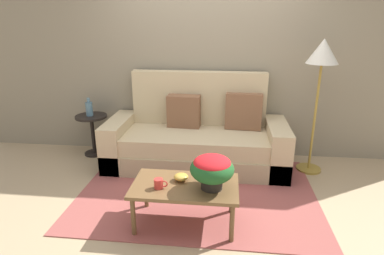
{
  "coord_description": "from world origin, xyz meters",
  "views": [
    {
      "loc": [
        0.29,
        -3.19,
        1.83
      ],
      "look_at": [
        -0.07,
        0.01,
        0.74
      ],
      "focal_mm": 30.3,
      "sensor_mm": 36.0,
      "label": 1
    }
  ],
  "objects_px": {
    "coffee_table": "(185,189)",
    "coffee_mug": "(159,184)",
    "couch": "(197,139)",
    "floor_lamp": "(322,62)",
    "side_table": "(92,128)",
    "snack_bowl": "(181,177)",
    "potted_plant": "(212,169)",
    "table_vase": "(89,108)"
  },
  "relations": [
    {
      "from": "coffee_table",
      "to": "coffee_mug",
      "type": "bearing_deg",
      "value": -157.65
    },
    {
      "from": "couch",
      "to": "floor_lamp",
      "type": "distance_m",
      "value": 1.74
    },
    {
      "from": "couch",
      "to": "side_table",
      "type": "bearing_deg",
      "value": 174.29
    },
    {
      "from": "coffee_table",
      "to": "snack_bowl",
      "type": "distance_m",
      "value": 0.12
    },
    {
      "from": "potted_plant",
      "to": "couch",
      "type": "bearing_deg",
      "value": 100.69
    },
    {
      "from": "coffee_table",
      "to": "side_table",
      "type": "height_order",
      "value": "side_table"
    },
    {
      "from": "coffee_mug",
      "to": "snack_bowl",
      "type": "height_order",
      "value": "coffee_mug"
    },
    {
      "from": "couch",
      "to": "coffee_mug",
      "type": "xyz_separation_m",
      "value": [
        -0.2,
        -1.42,
        0.11
      ]
    },
    {
      "from": "side_table",
      "to": "coffee_mug",
      "type": "distance_m",
      "value": 2.02
    },
    {
      "from": "floor_lamp",
      "to": "snack_bowl",
      "type": "relative_size",
      "value": 12.05
    },
    {
      "from": "floor_lamp",
      "to": "snack_bowl",
      "type": "height_order",
      "value": "floor_lamp"
    },
    {
      "from": "potted_plant",
      "to": "snack_bowl",
      "type": "height_order",
      "value": "potted_plant"
    },
    {
      "from": "couch",
      "to": "coffee_table",
      "type": "xyz_separation_m",
      "value": [
        0.02,
        -1.33,
        0.02
      ]
    },
    {
      "from": "coffee_mug",
      "to": "snack_bowl",
      "type": "bearing_deg",
      "value": 42.76
    },
    {
      "from": "floor_lamp",
      "to": "coffee_mug",
      "type": "distance_m",
      "value": 2.31
    },
    {
      "from": "coffee_table",
      "to": "floor_lamp",
      "type": "xyz_separation_m",
      "value": [
        1.4,
        1.29,
        0.99
      ]
    },
    {
      "from": "potted_plant",
      "to": "table_vase",
      "type": "xyz_separation_m",
      "value": [
        -1.74,
        1.51,
        0.07
      ]
    },
    {
      "from": "snack_bowl",
      "to": "table_vase",
      "type": "xyz_separation_m",
      "value": [
        -1.46,
        1.4,
        0.23
      ]
    },
    {
      "from": "snack_bowl",
      "to": "coffee_mug",
      "type": "bearing_deg",
      "value": -137.24
    },
    {
      "from": "coffee_table",
      "to": "potted_plant",
      "type": "height_order",
      "value": "potted_plant"
    },
    {
      "from": "couch",
      "to": "side_table",
      "type": "height_order",
      "value": "couch"
    },
    {
      "from": "coffee_table",
      "to": "potted_plant",
      "type": "relative_size",
      "value": 2.49
    },
    {
      "from": "couch",
      "to": "table_vase",
      "type": "distance_m",
      "value": 1.53
    },
    {
      "from": "floor_lamp",
      "to": "potted_plant",
      "type": "bearing_deg",
      "value": -131.18
    },
    {
      "from": "snack_bowl",
      "to": "potted_plant",
      "type": "bearing_deg",
      "value": -20.72
    },
    {
      "from": "coffee_table",
      "to": "snack_bowl",
      "type": "bearing_deg",
      "value": 123.6
    },
    {
      "from": "side_table",
      "to": "potted_plant",
      "type": "distance_m",
      "value": 2.31
    },
    {
      "from": "coffee_table",
      "to": "couch",
      "type": "bearing_deg",
      "value": 90.74
    },
    {
      "from": "couch",
      "to": "table_vase",
      "type": "relative_size",
      "value": 9.14
    },
    {
      "from": "coffee_mug",
      "to": "side_table",
      "type": "bearing_deg",
      "value": 129.07
    },
    {
      "from": "side_table",
      "to": "table_vase",
      "type": "relative_size",
      "value": 2.29
    },
    {
      "from": "floor_lamp",
      "to": "table_vase",
      "type": "xyz_separation_m",
      "value": [
        -2.91,
        0.18,
        -0.68
      ]
    },
    {
      "from": "couch",
      "to": "coffee_mug",
      "type": "height_order",
      "value": "couch"
    },
    {
      "from": "couch",
      "to": "floor_lamp",
      "type": "relative_size",
      "value": 1.4
    },
    {
      "from": "coffee_mug",
      "to": "snack_bowl",
      "type": "xyz_separation_m",
      "value": [
        0.17,
        0.16,
        -0.01
      ]
    },
    {
      "from": "side_table",
      "to": "table_vase",
      "type": "height_order",
      "value": "table_vase"
    },
    {
      "from": "floor_lamp",
      "to": "table_vase",
      "type": "distance_m",
      "value": 2.99
    },
    {
      "from": "coffee_table",
      "to": "floor_lamp",
      "type": "bearing_deg",
      "value": 42.58
    },
    {
      "from": "side_table",
      "to": "coffee_mug",
      "type": "xyz_separation_m",
      "value": [
        1.27,
        -1.57,
        0.06
      ]
    },
    {
      "from": "coffee_table",
      "to": "snack_bowl",
      "type": "xyz_separation_m",
      "value": [
        -0.05,
        0.07,
        0.08
      ]
    },
    {
      "from": "couch",
      "to": "snack_bowl",
      "type": "distance_m",
      "value": 1.26
    },
    {
      "from": "side_table",
      "to": "snack_bowl",
      "type": "xyz_separation_m",
      "value": [
        1.44,
        -1.41,
        0.05
      ]
    }
  ]
}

